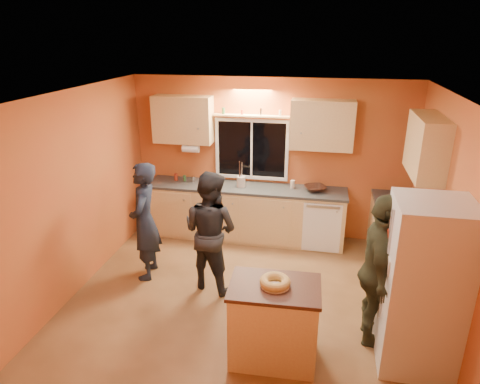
% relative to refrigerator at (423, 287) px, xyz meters
% --- Properties ---
extents(ground, '(4.50, 4.50, 0.00)m').
position_rel_refrigerator_xyz_m(ground, '(-1.89, 0.80, -0.90)').
color(ground, brown).
rests_on(ground, ground).
extents(room_shell, '(4.54, 4.04, 2.61)m').
position_rel_refrigerator_xyz_m(room_shell, '(-1.77, 1.21, 0.72)').
color(room_shell, '#B5662E').
rests_on(room_shell, ground).
extents(back_counter, '(4.23, 0.62, 0.90)m').
position_rel_refrigerator_xyz_m(back_counter, '(-1.88, 2.50, -0.45)').
color(back_counter, tan).
rests_on(back_counter, ground).
extents(right_counter, '(0.62, 1.84, 0.90)m').
position_rel_refrigerator_xyz_m(right_counter, '(0.06, 1.30, -0.45)').
color(right_counter, tan).
rests_on(right_counter, ground).
extents(refrigerator, '(0.72, 0.70, 1.80)m').
position_rel_refrigerator_xyz_m(refrigerator, '(0.00, 0.00, 0.00)').
color(refrigerator, silver).
rests_on(refrigerator, ground).
extents(island, '(0.94, 0.66, 0.88)m').
position_rel_refrigerator_xyz_m(island, '(-1.43, -0.23, -0.45)').
color(island, tan).
rests_on(island, ground).
extents(bundt_pastry, '(0.31, 0.31, 0.09)m').
position_rel_refrigerator_xyz_m(bundt_pastry, '(-1.43, -0.23, 0.03)').
color(bundt_pastry, tan).
rests_on(bundt_pastry, island).
extents(person_left, '(0.49, 0.66, 1.66)m').
position_rel_refrigerator_xyz_m(person_left, '(-3.37, 1.07, -0.07)').
color(person_left, black).
rests_on(person_left, ground).
extents(person_center, '(0.95, 0.85, 1.63)m').
position_rel_refrigerator_xyz_m(person_center, '(-2.42, 0.99, -0.09)').
color(person_center, black).
rests_on(person_center, ground).
extents(person_right, '(0.46, 1.03, 1.73)m').
position_rel_refrigerator_xyz_m(person_right, '(-0.39, 0.26, -0.03)').
color(person_right, '#2E3220').
rests_on(person_right, ground).
extents(mixing_bowl, '(0.43, 0.43, 0.08)m').
position_rel_refrigerator_xyz_m(mixing_bowl, '(-1.13, 2.53, 0.04)').
color(mixing_bowl, black).
rests_on(mixing_bowl, back_counter).
extents(utensil_crock, '(0.14, 0.14, 0.17)m').
position_rel_refrigerator_xyz_m(utensil_crock, '(-2.31, 2.49, 0.09)').
color(utensil_crock, beige).
rests_on(utensil_crock, back_counter).
extents(potted_plant, '(0.36, 0.33, 0.34)m').
position_rel_refrigerator_xyz_m(potted_plant, '(0.14, 0.50, 0.17)').
color(potted_plant, gray).
rests_on(potted_plant, right_counter).
extents(red_box, '(0.16, 0.12, 0.07)m').
position_rel_refrigerator_xyz_m(red_box, '(0.12, 2.10, 0.04)').
color(red_box, '#9E2C18').
rests_on(red_box, right_counter).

